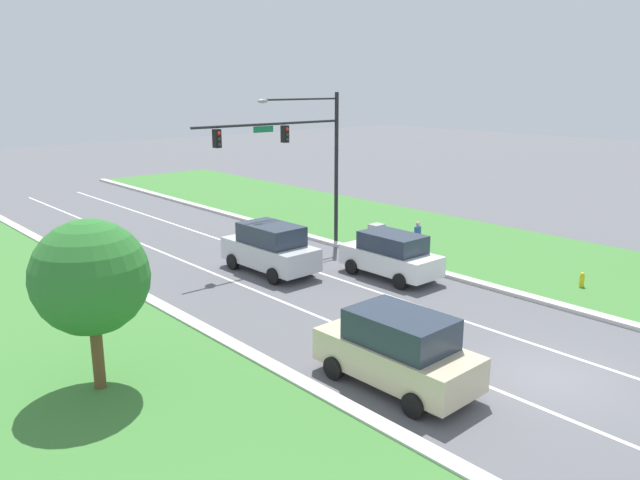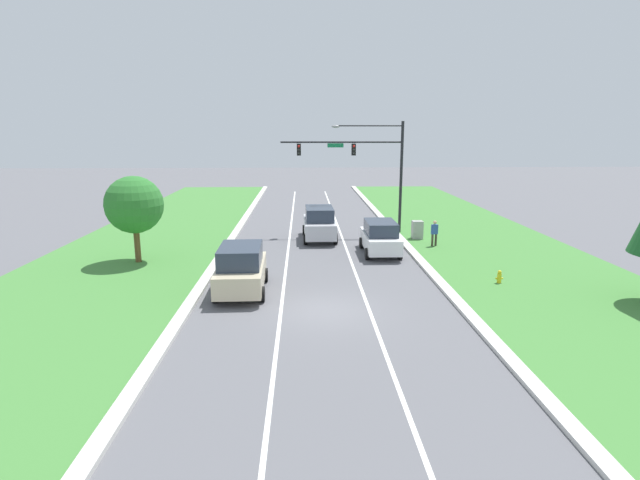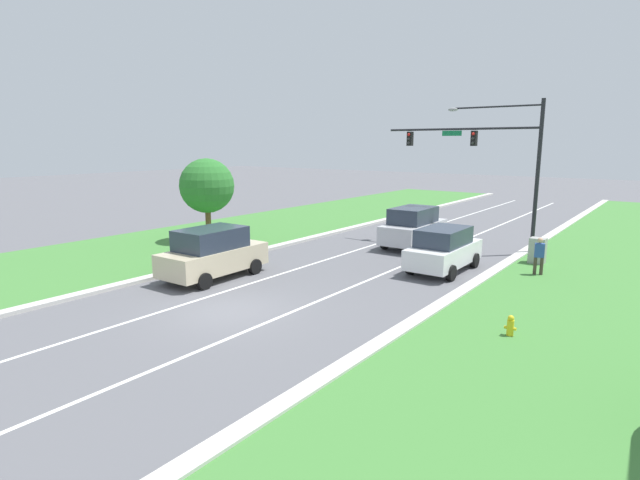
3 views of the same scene
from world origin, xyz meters
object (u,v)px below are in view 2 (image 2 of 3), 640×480
utility_cabinet (417,230)px  fire_hydrant (499,278)px  white_suv (380,237)px  oak_near_left_tree (134,205)px  champagne_suv (241,269)px  pedestrian (434,232)px  traffic_signal_mast (366,159)px  silver_suv (319,223)px

utility_cabinet → fire_hydrant: 10.17m
white_suv → oak_near_left_tree: 13.94m
champagne_suv → fire_hydrant: bearing=1.8°
pedestrian → fire_hydrant: size_ratio=2.41×
traffic_signal_mast → white_suv: (0.15, -5.94, -4.22)m
white_suv → oak_near_left_tree: size_ratio=0.95×
utility_cabinet → oak_near_left_tree: bearing=-162.0°
white_suv → pedestrian: white_suv is taller
oak_near_left_tree → fire_hydrant: bearing=-14.0°
silver_suv → oak_near_left_tree: bearing=-151.8°
fire_hydrant → white_suv: bearing=127.0°
traffic_signal_mast → utility_cabinet: 6.02m
pedestrian → silver_suv: bearing=-39.1°
silver_suv → utility_cabinet: (6.54, -0.29, -0.48)m
champagne_suv → silver_suv: bearing=69.2°
silver_suv → oak_near_left_tree: size_ratio=1.00×
white_suv → utility_cabinet: size_ratio=3.56×
silver_suv → pedestrian: (7.11, -2.49, -0.18)m
silver_suv → pedestrian: silver_suv is taller
champagne_suv → pedestrian: champagne_suv is taller
white_suv → utility_cabinet: white_suv is taller
traffic_signal_mast → silver_suv: size_ratio=1.75×
pedestrian → fire_hydrant: 7.92m
utility_cabinet → fire_hydrant: bearing=-80.6°
white_suv → silver_suv: bearing=130.4°
traffic_signal_mast → champagne_suv: 15.31m
pedestrian → utility_cabinet: bearing=-95.2°
silver_suv → oak_near_left_tree: (-10.19, -5.72, 2.12)m
utility_cabinet → pedestrian: pedestrian is taller
silver_suv → fire_hydrant: size_ratio=6.88×
utility_cabinet → fire_hydrant: (1.66, -10.03, -0.29)m
traffic_signal_mast → silver_suv: (-3.32, -1.90, -4.11)m
traffic_signal_mast → utility_cabinet: (3.22, -2.18, -4.59)m
silver_suv → pedestrian: size_ratio=2.85×
champagne_suv → oak_near_left_tree: 8.47m
fire_hydrant → utility_cabinet: bearing=99.4°
champagne_suv → white_suv: size_ratio=1.04×
utility_cabinet → oak_near_left_tree: (-16.73, -5.43, 2.60)m
pedestrian → oak_near_left_tree: (-17.30, -3.23, 2.30)m
utility_cabinet → oak_near_left_tree: size_ratio=0.27×
traffic_signal_mast → pedestrian: (3.79, -4.39, -4.29)m
fire_hydrant → pedestrian: bearing=97.9°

